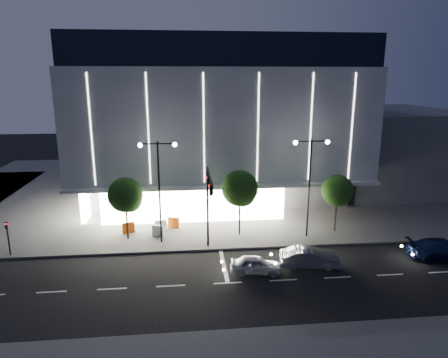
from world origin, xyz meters
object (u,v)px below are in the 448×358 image
ped_signal_far (8,235)px  barrier_d (161,225)px  barrier_a (128,228)px  car_third (443,249)px  street_lamp_east (310,174)px  car_second (310,258)px  tree_left (126,197)px  tree_right (337,192)px  street_lamp_west (159,177)px  barrier_c (174,223)px  traffic_mast (209,196)px  tree_mid (240,190)px  car_lead (256,265)px  barrier_b (158,231)px

ped_signal_far → barrier_d: (11.81, 4.20, -1.24)m
barrier_a → barrier_d: size_ratio=1.00×
car_third → barrier_a: bearing=78.4°
street_lamp_east → car_second: 7.82m
car_third → barrier_d: bearing=75.7°
car_second → tree_left: bearing=73.3°
tree_right → barrier_d: size_ratio=5.01×
street_lamp_west → car_third: bearing=-13.3°
car_third → street_lamp_east: bearing=65.9°
street_lamp_west → barrier_c: (1.00, 3.33, -5.31)m
tree_right → barrier_d: tree_right is taller
street_lamp_west → car_third: street_lamp_west is taller
tree_right → barrier_c: (-15.03, 2.31, -3.23)m
street_lamp_east → ped_signal_far: size_ratio=3.00×
traffic_mast → car_second: 9.14m
street_lamp_east → barrier_d: bearing=168.4°
tree_left → barrier_a: (-0.15, 1.38, -3.38)m
ped_signal_far → car_second: 23.89m
car_third → barrier_c: (-21.50, 8.64, -0.14)m
street_lamp_east → barrier_d: 14.48m
tree_right → ped_signal_far: bearing=-174.9°
car_second → street_lamp_east: bearing=-7.0°
tree_right → traffic_mast: bearing=-163.0°
tree_mid → barrier_c: 7.43m
car_lead → barrier_d: (-7.44, 8.89, 0.00)m
tree_left → car_second: size_ratio=1.27×
tree_right → car_second: size_ratio=1.22×
car_second → barrier_a: bearing=69.2°
car_second → barrier_c: 13.80m
traffic_mast → street_lamp_east: 9.43m
street_lamp_west → barrier_d: size_ratio=8.18×
car_third → barrier_d: car_third is taller
traffic_mast → barrier_d: (-4.19, 5.36, -4.38)m
street_lamp_west → street_lamp_east: 13.00m
barrier_c → barrier_d: (-1.19, -0.62, 0.00)m
tree_mid → barrier_b: bearing=177.2°
street_lamp_east → tree_left: size_ratio=1.57×
barrier_c → barrier_d: bearing=-130.7°
street_lamp_east → barrier_c: bearing=164.5°
tree_right → street_lamp_east: bearing=-161.4°
traffic_mast → car_third: bearing=-8.2°
ped_signal_far → barrier_b: size_ratio=2.73×
traffic_mast → ped_signal_far: size_ratio=2.36×
traffic_mast → ped_signal_far: (-16.00, 1.16, -3.14)m
car_lead → barrier_c: 11.38m
ped_signal_far → barrier_a: (8.88, 3.90, -1.24)m
car_second → tree_right: bearing=-26.3°
traffic_mast → barrier_d: bearing=128.0°
traffic_mast → tree_right: bearing=17.0°
ped_signal_far → car_second: bearing=-10.0°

